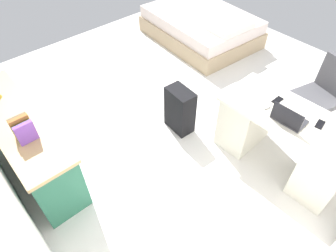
% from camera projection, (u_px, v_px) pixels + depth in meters
% --- Properties ---
extents(ground_plane, '(5.69, 5.69, 0.00)m').
position_uv_depth(ground_plane, '(186.00, 108.00, 4.10)').
color(ground_plane, silver).
extents(desk, '(1.46, 0.71, 0.73)m').
position_uv_depth(desk, '(283.00, 139.00, 3.18)').
color(desk, silver).
rests_on(desk, ground_plane).
extents(office_chair, '(0.56, 0.56, 0.94)m').
position_uv_depth(office_chair, '(319.00, 100.00, 3.59)').
color(office_chair, black).
rests_on(office_chair, ground_plane).
extents(credenza, '(1.80, 0.48, 0.73)m').
position_uv_depth(credenza, '(26.00, 142.00, 3.17)').
color(credenza, '#28664C').
rests_on(credenza, ground_plane).
extents(bed, '(1.99, 1.53, 0.58)m').
position_uv_depth(bed, '(201.00, 27.00, 5.26)').
color(bed, tan).
rests_on(bed, ground_plane).
extents(suitcase_black, '(0.37, 0.24, 0.60)m').
position_uv_depth(suitcase_black, '(180.00, 110.00, 3.63)').
color(suitcase_black, black).
rests_on(suitcase_black, ground_plane).
extents(laptop, '(0.32, 0.23, 0.21)m').
position_uv_depth(laptop, '(288.00, 118.00, 2.84)').
color(laptop, '#333338').
rests_on(laptop, desk).
extents(computer_mouse, '(0.06, 0.10, 0.03)m').
position_uv_depth(computer_mouse, '(267.00, 106.00, 3.02)').
color(computer_mouse, white).
rests_on(computer_mouse, desk).
extents(cell_phone_near_laptop, '(0.09, 0.15, 0.01)m').
position_uv_depth(cell_phone_near_laptop, '(320.00, 124.00, 2.85)').
color(cell_phone_near_laptop, black).
rests_on(cell_phone_near_laptop, desk).
extents(cell_phone_by_mouse, '(0.07, 0.14, 0.01)m').
position_uv_depth(cell_phone_by_mouse, '(278.00, 100.00, 3.10)').
color(cell_phone_by_mouse, black).
rests_on(cell_phone_by_mouse, desk).
extents(book_row, '(0.16, 0.17, 0.24)m').
position_uv_depth(book_row, '(23.00, 129.00, 2.66)').
color(book_row, purple).
rests_on(book_row, credenza).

